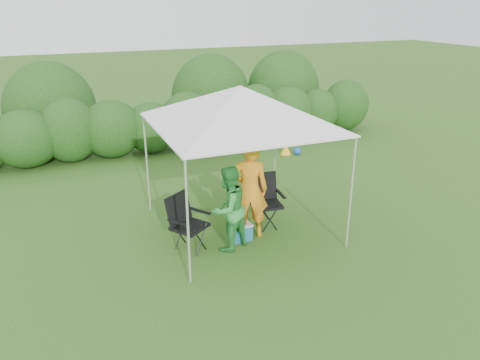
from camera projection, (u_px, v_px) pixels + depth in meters
name	position (u px, v px, depth m)	size (l,w,h in m)	color
ground	(250.00, 237.00, 8.98)	(70.00, 70.00, 0.00)	#37621E
hedge	(171.00, 123.00, 13.86)	(13.94, 1.53, 1.80)	#245019
canopy	(240.00, 106.00, 8.52)	(3.10, 3.10, 2.83)	silver
chair_right	(265.00, 197.00, 9.34)	(0.70, 0.64, 1.04)	black
chair_left	(185.00, 219.00, 8.41)	(0.82, 0.81, 1.04)	black
man	(250.00, 190.00, 8.72)	(0.69, 0.46, 1.90)	orange
woman	(228.00, 209.00, 8.33)	(0.77, 0.60, 1.58)	green
cooler	(241.00, 232.00, 8.85)	(0.40, 0.30, 0.32)	#206D95
bottle	(245.00, 219.00, 8.73)	(0.06, 0.06, 0.23)	#592D0C
lawn_toy	(289.00, 150.00, 13.72)	(0.56, 0.47, 0.28)	yellow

